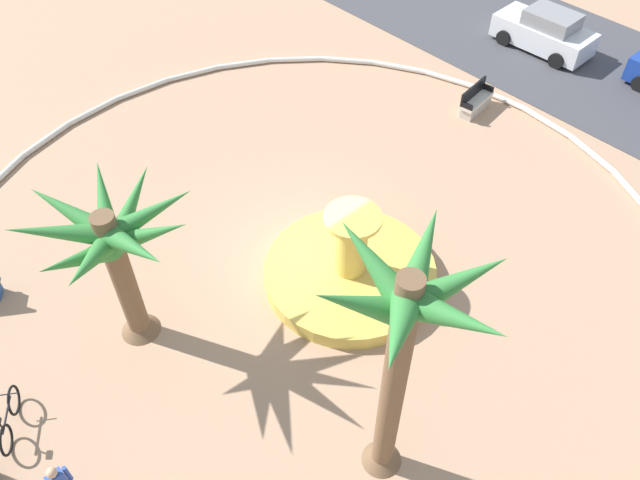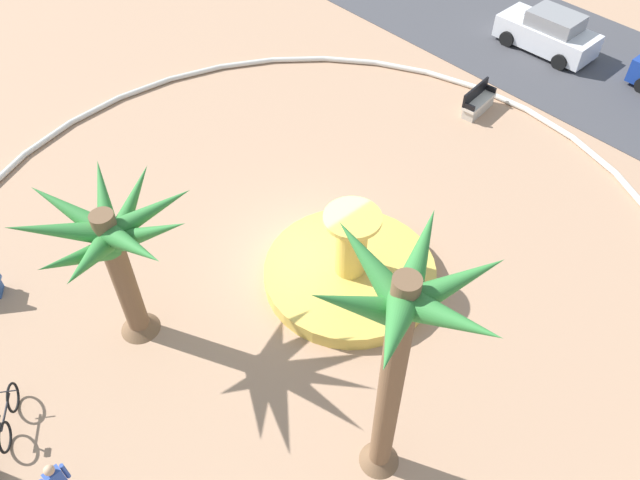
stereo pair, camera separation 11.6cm
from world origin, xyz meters
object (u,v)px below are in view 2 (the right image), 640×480
at_px(palm_tree_near_fountain, 112,244).
at_px(bench_west, 478,103).
at_px(fountain, 350,271).
at_px(palm_tree_by_curb, 399,339).
at_px(bicycle_by_lamppost, 9,417).
at_px(parked_car_leftmost, 548,33).

relative_size(palm_tree_near_fountain, bench_west, 2.70).
height_order(fountain, palm_tree_by_curb, palm_tree_by_curb).
height_order(palm_tree_by_curb, bicycle_by_lamppost, palm_tree_by_curb).
relative_size(bench_west, parked_car_leftmost, 0.41).
bearing_deg(parked_car_leftmost, palm_tree_by_curb, -66.41).
bearing_deg(palm_tree_near_fountain, palm_tree_by_curb, 17.31).
distance_m(palm_tree_by_curb, bench_west, 14.65).
distance_m(palm_tree_near_fountain, parked_car_leftmost, 19.93).
distance_m(palm_tree_by_curb, bicycle_by_lamppost, 9.59).
bearing_deg(palm_tree_by_curb, palm_tree_near_fountain, -162.69).
relative_size(bicycle_by_lamppost, parked_car_leftmost, 0.36).
distance_m(palm_tree_by_curb, parked_car_leftmost, 19.68).
height_order(palm_tree_by_curb, bench_west, palm_tree_by_curb).
xyz_separation_m(fountain, bench_west, (-2.62, 9.01, 0.01)).
relative_size(palm_tree_by_curb, bench_west, 4.01).
bearing_deg(bench_west, palm_tree_by_curb, -60.53).
distance_m(fountain, parked_car_leftmost, 14.93).
bearing_deg(bench_west, parked_car_leftmost, 98.69).
bearing_deg(bench_west, bicycle_by_lamppost, -88.22).
relative_size(fountain, parked_car_leftmost, 1.18).
bearing_deg(palm_tree_by_curb, parked_car_leftmost, 113.59).
xyz_separation_m(bench_west, parked_car_leftmost, (-0.84, 5.50, 0.43)).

